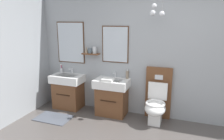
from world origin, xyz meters
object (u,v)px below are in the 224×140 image
Objects in this scene: vanity_sink_left at (68,90)px; folded_hand_towel at (108,80)px; toilet at (157,102)px; toothbrush_cup at (61,70)px; soap_dispenser at (127,75)px; vanity_sink_right at (112,96)px.

vanity_sink_left is 1.03m from folded_hand_towel.
toilet reaches higher than toothbrush_cup.
vanity_sink_left is at bearing 179.74° from toilet.
soap_dispenser is at bearing 0.38° from toothbrush_cup.
vanity_sink_right is at bearing -6.94° from toothbrush_cup.
vanity_sink_left is 1.00× the size of vanity_sink_right.
vanity_sink_left is 3.78× the size of toothbrush_cup.
toothbrush_cup is (-1.25, 0.15, 0.40)m from vanity_sink_right.
toothbrush_cup is at bearing 175.69° from toilet.
toilet reaches higher than vanity_sink_left.
soap_dispenser reaches higher than vanity_sink_left.
toilet is at bearing -0.55° from vanity_sink_right.
soap_dispenser is at bearing 31.75° from vanity_sink_right.
folded_hand_towel is at bearing -172.42° from toilet.
folded_hand_towel is (-0.92, -0.12, 0.37)m from toilet.
vanity_sink_left is 3.30× the size of folded_hand_towel.
toilet is at bearing 7.58° from folded_hand_towel.
soap_dispenser is 0.87× the size of folded_hand_towel.
folded_hand_towel reaches higher than vanity_sink_right.
vanity_sink_left is at bearing 172.20° from folded_hand_towel.
soap_dispenser is (-0.62, 0.17, 0.43)m from toilet.
vanity_sink_right is at bearing 179.45° from toilet.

